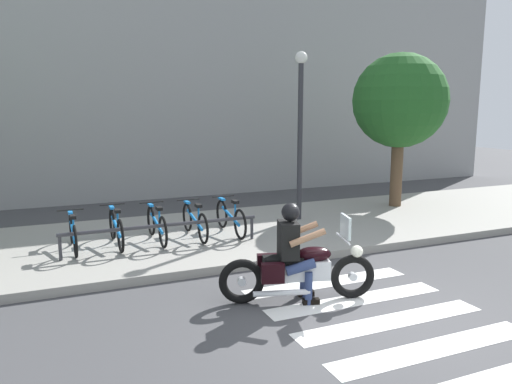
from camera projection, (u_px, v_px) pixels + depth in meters
name	position (u px, v px, depth m)	size (l,w,h in m)	color
ground_plane	(392.00, 321.00, 6.52)	(48.00, 48.00, 0.00)	#424244
sidewalk	(250.00, 232.00, 10.89)	(24.00, 4.40, 0.15)	gray
crosswalk_stripe_0	(491.00, 383.00, 5.06)	(2.80, 0.40, 0.01)	white
crosswalk_stripe_1	(434.00, 348.00, 5.79)	(2.80, 0.40, 0.01)	white
crosswalk_stripe_2	(390.00, 321.00, 6.51)	(2.80, 0.40, 0.01)	white
crosswalk_stripe_3	(355.00, 300.00, 7.24)	(2.80, 0.40, 0.01)	white
crosswalk_stripe_4	(326.00, 282.00, 7.96)	(2.80, 0.40, 0.01)	white
motorcycle	(299.00, 270.00, 7.14)	(2.23, 0.91, 1.25)	black
rider	(294.00, 245.00, 7.08)	(0.72, 0.65, 1.45)	black
bicycle_0	(73.00, 233.00, 9.16)	(0.48, 1.61, 0.71)	black
bicycle_1	(116.00, 228.00, 9.46)	(0.48, 1.66, 0.76)	black
bicycle_2	(157.00, 225.00, 9.76)	(0.48, 1.65, 0.74)	black
bicycle_3	(195.00, 221.00, 10.06)	(0.48, 1.70, 0.74)	black
bicycle_4	(230.00, 218.00, 10.37)	(0.48, 1.69, 0.75)	black
bike_rack	(163.00, 227.00, 9.25)	(3.70, 0.07, 0.49)	#333338
street_lamp	(300.00, 121.00, 11.40)	(0.28, 0.28, 4.01)	#2D2D33
tree_near_rack	(400.00, 102.00, 12.92)	(2.46, 2.46, 4.17)	brown
building_backdrop	(179.00, 76.00, 15.42)	(24.00, 1.20, 7.47)	#959595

